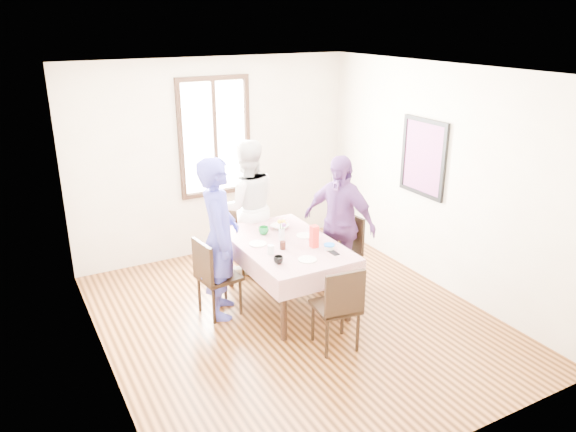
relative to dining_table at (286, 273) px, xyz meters
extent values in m
plane|color=black|center=(-0.10, -0.39, -0.38)|extent=(4.50, 4.50, 0.00)
plane|color=beige|center=(-0.10, 1.86, 0.98)|extent=(4.00, 0.00, 4.00)
plane|color=beige|center=(1.90, -0.39, 0.98)|extent=(0.00, 4.50, 4.50)
cube|color=black|center=(-0.10, 1.84, 1.27)|extent=(1.02, 0.06, 1.62)
cube|color=white|center=(-0.10, 1.85, 1.27)|extent=(0.90, 0.02, 1.50)
cube|color=red|center=(1.88, -0.09, 1.18)|extent=(0.04, 0.76, 0.96)
cube|color=black|center=(0.00, 0.00, 0.00)|extent=(0.93, 1.52, 0.75)
cube|color=maroon|center=(0.00, 0.00, 0.38)|extent=(1.05, 1.64, 0.01)
cube|color=black|center=(-0.77, 0.14, 0.08)|extent=(0.47, 0.47, 0.91)
cube|color=black|center=(0.77, 0.05, 0.08)|extent=(0.47, 0.47, 0.91)
cube|color=black|center=(0.00, 1.04, 0.08)|extent=(0.44, 0.44, 0.91)
cube|color=black|center=(0.00, -1.04, 0.08)|extent=(0.47, 0.47, 0.91)
imported|color=#393899|center=(-0.75, 0.14, 0.53)|extent=(0.66, 0.78, 1.82)
imported|color=silver|center=(0.00, 1.03, 0.50)|extent=(0.97, 0.82, 1.76)
imported|color=#5E3574|center=(0.75, 0.05, 0.47)|extent=(0.77, 1.07, 1.69)
imported|color=black|center=(-0.34, -0.46, 0.43)|extent=(0.13, 0.13, 0.08)
imported|color=red|center=(0.33, -0.08, 0.43)|extent=(0.14, 0.14, 0.09)
imported|color=#0C7226|center=(-0.11, 0.35, 0.43)|extent=(0.13, 0.13, 0.09)
imported|color=white|center=(0.14, 0.41, 0.41)|extent=(0.28, 0.28, 0.05)
cube|color=red|center=(0.21, -0.26, 0.51)|extent=(0.08, 0.08, 0.25)
cylinder|color=white|center=(0.32, -0.40, 0.41)|extent=(0.10, 0.10, 0.05)
cylinder|color=black|center=(-0.12, -0.15, 0.43)|extent=(0.06, 0.06, 0.09)
cylinder|color=silver|center=(-0.30, -0.20, 0.44)|extent=(0.07, 0.07, 0.10)
cube|color=black|center=(0.32, -0.51, 0.39)|extent=(0.07, 0.14, 0.01)
cylinder|color=silver|center=(-0.01, 0.08, 0.46)|extent=(0.07, 0.07, 0.14)
cylinder|color=white|center=(-0.30, 0.11, 0.39)|extent=(0.20, 0.20, 0.01)
cylinder|color=white|center=(0.29, 0.07, 0.39)|extent=(0.20, 0.20, 0.01)
cylinder|color=white|center=(-0.03, -0.53, 0.39)|extent=(0.20, 0.20, 0.01)
cylinder|color=blue|center=(0.32, -0.40, 0.44)|extent=(0.12, 0.12, 0.01)
camera|label=1|loc=(-2.75, -5.08, 2.81)|focal=34.33mm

